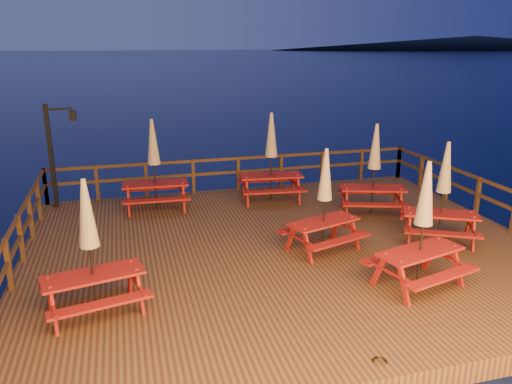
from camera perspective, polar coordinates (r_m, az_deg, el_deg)
ground at (r=12.13m, az=3.28°, el=-7.93°), size 500.00×500.00×0.00m
deck at (r=12.04m, az=3.30°, el=-7.06°), size 12.00×10.00×0.40m
deck_piles at (r=12.25m, az=3.26°, el=-9.20°), size 11.44×9.44×1.40m
railing at (r=13.29m, az=0.96°, el=-0.24°), size 11.80×9.75×1.10m
lamp_post at (r=15.35m, az=-21.90°, el=4.86°), size 0.85×0.18×3.00m
headland_right at (r=305.53m, az=23.82°, el=15.36°), size 230.40×86.40×7.00m
picnic_table_0 at (r=9.15m, az=-18.46°, el=-5.81°), size 2.01×1.78×2.49m
picnic_table_1 at (r=12.57m, az=20.62°, el=0.09°), size 2.18×2.05×2.47m
picnic_table_2 at (r=14.89m, az=1.74°, el=4.15°), size 2.02×1.72×2.68m
picnic_table_3 at (r=14.13m, az=13.34°, el=2.70°), size 2.14×1.94×2.55m
picnic_table_4 at (r=10.13m, az=18.55°, el=-3.41°), size 2.10×1.88×2.55m
picnic_table_5 at (r=14.38m, az=-11.57°, el=3.21°), size 1.90×1.59×2.62m
picnic_table_6 at (r=11.40m, az=7.83°, el=-0.76°), size 2.04×1.85×2.42m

